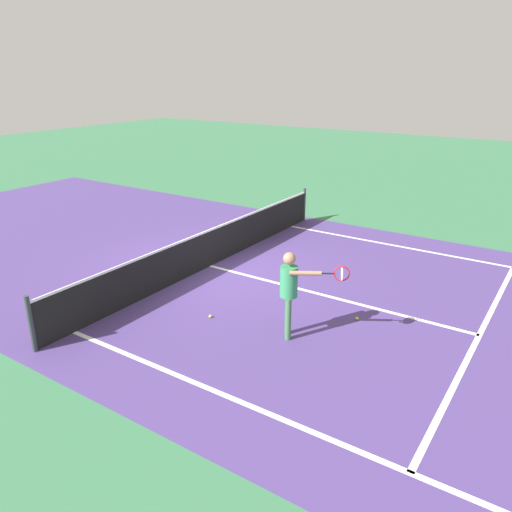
{
  "coord_description": "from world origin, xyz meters",
  "views": [
    {
      "loc": [
        -9.22,
        -7.52,
        4.66
      ],
      "look_at": [
        -1.0,
        -2.06,
        1.0
      ],
      "focal_mm": 35.36,
      "sensor_mm": 36.0,
      "label": 1
    }
  ],
  "objects_px": {
    "net": "(210,248)",
    "player_near": "(290,285)",
    "tennis_ball_near_net": "(210,316)",
    "tennis_ball_mid_court": "(357,318)"
  },
  "relations": [
    {
      "from": "net",
      "to": "player_near",
      "type": "relative_size",
      "value": 6.0
    },
    {
      "from": "tennis_ball_near_net",
      "to": "tennis_ball_mid_court",
      "type": "xyz_separation_m",
      "value": [
        1.54,
        -2.48,
        0.0
      ]
    },
    {
      "from": "net",
      "to": "player_near",
      "type": "height_order",
      "value": "player_near"
    },
    {
      "from": "net",
      "to": "tennis_ball_mid_court",
      "type": "bearing_deg",
      "value": -99.16
    },
    {
      "from": "player_near",
      "to": "tennis_ball_near_net",
      "type": "relative_size",
      "value": 25.1
    },
    {
      "from": "tennis_ball_near_net",
      "to": "player_near",
      "type": "bearing_deg",
      "value": -82.39
    },
    {
      "from": "tennis_ball_mid_court",
      "to": "net",
      "type": "bearing_deg",
      "value": 80.84
    },
    {
      "from": "player_near",
      "to": "tennis_ball_mid_court",
      "type": "distance_m",
      "value": 1.83
    },
    {
      "from": "player_near",
      "to": "tennis_ball_near_net",
      "type": "height_order",
      "value": "player_near"
    },
    {
      "from": "net",
      "to": "player_near",
      "type": "bearing_deg",
      "value": -120.0
    }
  ]
}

